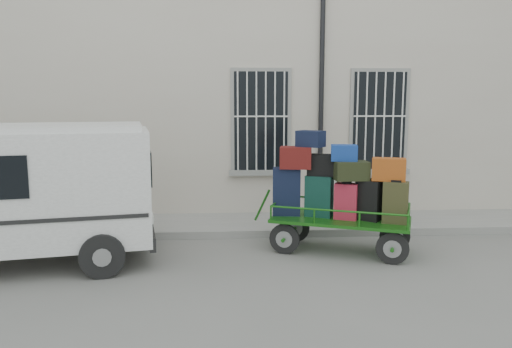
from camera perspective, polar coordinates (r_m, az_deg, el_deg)
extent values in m
plane|color=slate|center=(8.77, 4.59, -9.69)|extent=(80.00, 80.00, 0.00)
cube|color=beige|center=(13.80, 1.49, 9.61)|extent=(24.00, 5.00, 6.00)
cylinder|color=black|center=(11.37, 7.47, 8.77)|extent=(0.11, 0.11, 5.60)
cube|color=black|center=(11.26, 0.56, 6.05)|extent=(1.20, 0.08, 2.20)
cube|color=gray|center=(11.35, 0.56, 0.18)|extent=(1.45, 0.22, 0.12)
cube|color=black|center=(11.77, 13.86, 5.91)|extent=(1.20, 0.08, 2.20)
cube|color=gray|center=(11.85, 13.69, 0.29)|extent=(1.45, 0.22, 0.12)
cube|color=gray|center=(10.84, 2.96, -5.70)|extent=(24.00, 1.70, 0.15)
cylinder|color=black|center=(8.98, 3.28, -7.41)|extent=(0.53, 0.26, 0.55)
cylinder|color=gray|center=(8.98, 3.28, -7.41)|extent=(0.32, 0.20, 0.30)
cylinder|color=black|center=(9.76, 4.53, -6.12)|extent=(0.53, 0.26, 0.55)
cylinder|color=gray|center=(9.76, 4.53, -6.12)|extent=(0.32, 0.20, 0.30)
cylinder|color=black|center=(8.71, 15.32, -8.21)|extent=(0.53, 0.26, 0.55)
cylinder|color=gray|center=(8.71, 15.32, -8.21)|extent=(0.32, 0.20, 0.30)
cylinder|color=black|center=(9.51, 15.58, -6.80)|extent=(0.53, 0.26, 0.55)
cylinder|color=gray|center=(9.51, 15.58, -6.80)|extent=(0.32, 0.20, 0.30)
cube|color=#1B5F15|center=(9.11, 9.66, -5.15)|extent=(2.64, 1.91, 0.05)
cylinder|color=#1B5F15|center=(9.39, 0.72, -3.58)|extent=(0.31, 0.16, 0.61)
cube|color=black|center=(9.16, 3.51, -2.00)|extent=(0.53, 0.35, 0.87)
cube|color=black|center=(9.09, 3.53, 0.80)|extent=(0.24, 0.21, 0.03)
cube|color=#0E332A|center=(9.11, 7.22, -2.53)|extent=(0.54, 0.44, 0.74)
cube|color=black|center=(9.04, 7.27, -0.11)|extent=(0.23, 0.19, 0.03)
cube|color=maroon|center=(8.98, 10.27, -3.09)|extent=(0.46, 0.39, 0.64)
cube|color=black|center=(8.92, 10.33, -0.97)|extent=(0.19, 0.17, 0.03)
cube|color=black|center=(8.99, 12.75, -2.94)|extent=(0.49, 0.46, 0.71)
cube|color=black|center=(8.93, 12.82, -0.62)|extent=(0.20, 0.18, 0.03)
cube|color=#302F18|center=(8.88, 15.65, -3.15)|extent=(0.49, 0.40, 0.72)
cube|color=black|center=(8.82, 15.75, -0.76)|extent=(0.20, 0.18, 0.03)
cube|color=#511012|center=(9.02, 4.57, 1.88)|extent=(0.61, 0.43, 0.39)
cube|color=black|center=(9.10, 7.76, 1.03)|extent=(0.64, 0.51, 0.38)
cube|color=black|center=(8.90, 10.82, 0.38)|extent=(0.60, 0.40, 0.33)
cube|color=maroon|center=(8.91, 14.94, 0.51)|extent=(0.63, 0.46, 0.39)
cube|color=black|center=(9.03, 6.26, 4.03)|extent=(0.56, 0.53, 0.29)
cube|color=navy|center=(8.95, 10.03, 2.40)|extent=(0.51, 0.41, 0.28)
cube|color=silver|center=(9.06, -26.56, -1.42)|extent=(4.80, 2.75, 1.85)
cube|color=silver|center=(8.96, -26.97, 4.67)|extent=(4.57, 2.56, 0.10)
cube|color=black|center=(8.81, -12.14, 1.06)|extent=(0.31, 1.42, 0.56)
cube|color=black|center=(9.03, -11.97, -6.39)|extent=(0.45, 1.88, 0.23)
cube|color=white|center=(8.98, -11.76, -4.92)|extent=(0.11, 0.43, 0.12)
cylinder|color=black|center=(8.16, -17.15, -8.88)|extent=(0.73, 0.35, 0.70)
cylinder|color=black|center=(9.98, -16.62, -5.68)|extent=(0.73, 0.35, 0.70)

